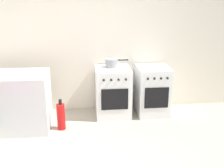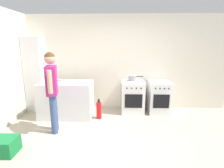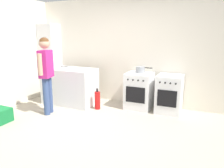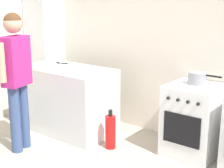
# 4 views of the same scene
# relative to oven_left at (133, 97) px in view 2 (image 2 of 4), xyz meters

# --- Properties ---
(ground_plane) EXTENTS (8.00, 8.00, 0.00)m
(ground_plane) POSITION_rel_oven_left_xyz_m (-0.35, -1.58, -0.43)
(ground_plane) COLOR #ADA38E
(back_wall) EXTENTS (6.00, 0.10, 2.60)m
(back_wall) POSITION_rel_oven_left_xyz_m (-0.35, 0.37, 0.87)
(back_wall) COLOR silver
(back_wall) RESTS_ON ground
(counter_unit) EXTENTS (1.30, 0.70, 0.90)m
(counter_unit) POSITION_rel_oven_left_xyz_m (-1.70, -0.38, 0.02)
(counter_unit) COLOR silver
(counter_unit) RESTS_ON ground
(oven_left) EXTENTS (0.59, 0.62, 0.85)m
(oven_left) POSITION_rel_oven_left_xyz_m (0.00, 0.00, 0.00)
(oven_left) COLOR white
(oven_left) RESTS_ON ground
(oven_right) EXTENTS (0.54, 0.62, 0.85)m
(oven_right) POSITION_rel_oven_left_xyz_m (0.70, -0.00, -0.00)
(oven_right) COLOR white
(oven_right) RESTS_ON ground
(pot) EXTENTS (0.39, 0.21, 0.14)m
(pot) POSITION_rel_oven_left_xyz_m (-0.01, 0.07, 0.49)
(pot) COLOR gray
(pot) RESTS_ON oven_left
(knife_utility) EXTENTS (0.24, 0.14, 0.01)m
(knife_utility) POSITION_rel_oven_left_xyz_m (-2.09, -0.18, 0.48)
(knife_utility) COLOR silver
(knife_utility) RESTS_ON counter_unit
(knife_carving) EXTENTS (0.33, 0.08, 0.01)m
(knife_carving) POSITION_rel_oven_left_xyz_m (-1.83, -0.17, 0.48)
(knife_carving) COLOR silver
(knife_carving) RESTS_ON counter_unit
(person) EXTENTS (0.27, 0.56, 1.67)m
(person) POSITION_rel_oven_left_xyz_m (-1.73, -1.17, 0.58)
(person) COLOR #384C7A
(person) RESTS_ON ground
(fire_extinguisher) EXTENTS (0.13, 0.13, 0.50)m
(fire_extinguisher) POSITION_rel_oven_left_xyz_m (-0.87, -0.48, -0.21)
(fire_extinguisher) COLOR red
(fire_extinguisher) RESTS_ON ground
(recycling_crate_lower) EXTENTS (0.52, 0.36, 0.28)m
(recycling_crate_lower) POSITION_rel_oven_left_xyz_m (-2.38, -1.97, -0.29)
(recycling_crate_lower) COLOR #197238
(recycling_crate_lower) RESTS_ON ground
(larder_cabinet) EXTENTS (0.48, 0.44, 2.00)m
(larder_cabinet) POSITION_rel_oven_left_xyz_m (-2.65, 0.10, 0.57)
(larder_cabinet) COLOR silver
(larder_cabinet) RESTS_ON ground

